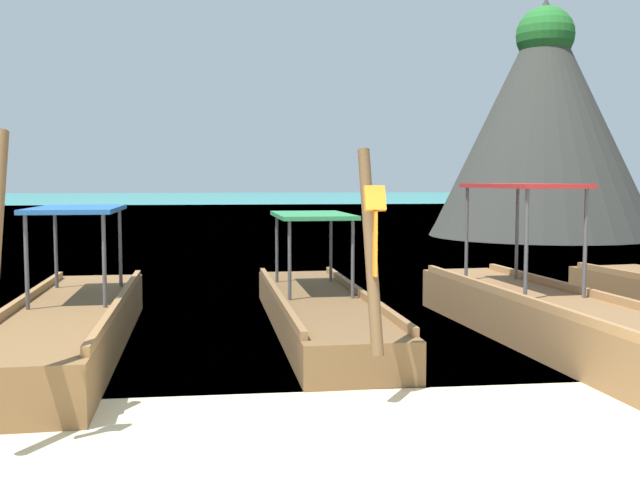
{
  "coord_description": "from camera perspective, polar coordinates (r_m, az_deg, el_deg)",
  "views": [
    {
      "loc": [
        -1.13,
        -5.04,
        2.13
      ],
      "look_at": [
        0.0,
        4.17,
        1.37
      ],
      "focal_mm": 41.19,
      "sensor_mm": 36.0,
      "label": 1
    }
  ],
  "objects": [
    {
      "name": "ground",
      "position": [
        5.59,
        5.49,
        -17.76
      ],
      "size": [
        120.0,
        120.0,
        0.0
      ],
      "primitive_type": "plane",
      "color": "beige"
    },
    {
      "name": "sea_water",
      "position": [
        67.26,
        -6.06,
        2.83
      ],
      "size": [
        120.0,
        120.0,
        0.0
      ],
      "primitive_type": "plane",
      "color": "teal",
      "rests_on": "ground"
    },
    {
      "name": "longtail_boat_violet_ribbon",
      "position": [
        9.68,
        -18.87,
        -6.22
      ],
      "size": [
        1.52,
        6.73,
        2.56
      ],
      "color": "brown",
      "rests_on": "ground"
    },
    {
      "name": "longtail_boat_orange_ribbon",
      "position": [
        10.47,
        -0.02,
        -5.4
      ],
      "size": [
        1.48,
        6.64,
        2.46
      ],
      "color": "brown",
      "rests_on": "ground"
    },
    {
      "name": "longtail_boat_red_ribbon",
      "position": [
        10.06,
        17.29,
        -5.62
      ],
      "size": [
        1.71,
        6.78,
        2.45
      ],
      "color": "brown",
      "rests_on": "ground"
    },
    {
      "name": "karst_rock",
      "position": [
        29.37,
        16.67,
        8.84
      ],
      "size": [
        8.45,
        8.45,
        8.97
      ],
      "color": "#383833",
      "rests_on": "ground"
    }
  ]
}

